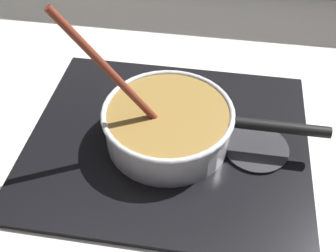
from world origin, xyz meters
TOP-DOWN VIEW (x-y plane):
  - ground at (0.00, 0.00)m, footprint 2.40×1.60m
  - hob_plate at (0.04, 0.11)m, footprint 0.56×0.48m
  - burner_ring at (0.04, 0.11)m, footprint 0.18×0.18m
  - spare_burner at (0.22, 0.11)m, footprint 0.13×0.13m
  - cooking_pan at (0.04, 0.11)m, footprint 0.48×0.26m

SIDE VIEW (x-z plane):
  - ground at x=0.00m, z-range -0.04..0.00m
  - hob_plate at x=0.04m, z-range 0.00..0.01m
  - spare_burner at x=0.22m, z-range 0.01..0.02m
  - burner_ring at x=0.04m, z-range 0.01..0.02m
  - cooking_pan at x=0.04m, z-range -0.10..0.21m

